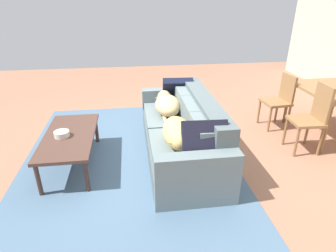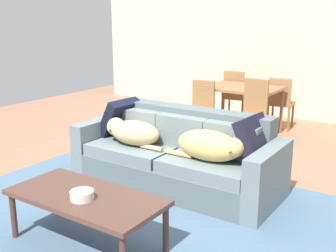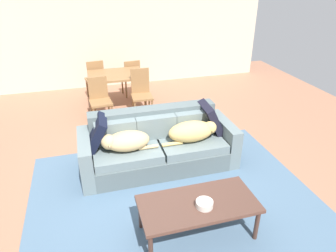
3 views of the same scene
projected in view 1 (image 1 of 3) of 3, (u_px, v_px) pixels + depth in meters
ground_plane at (173, 145)px, 4.22m from camera, size 10.00×10.00×0.00m
area_rug at (129, 157)px, 3.89m from camera, size 3.68×2.79×0.01m
couch at (184, 133)px, 3.85m from camera, size 2.28×0.89×0.83m
dog_on_left_cushion at (167, 104)px, 4.17m from camera, size 0.78×0.37×0.28m
dog_on_right_cushion at (178, 133)px, 3.28m from camera, size 0.84×0.34×0.30m
throw_pillow_by_left_arm at (177, 91)px, 4.50m from camera, size 0.36×0.49×0.47m
throw_pillow_by_right_arm at (205, 143)px, 2.94m from camera, size 0.33×0.49×0.48m
coffee_table at (70, 138)px, 3.56m from camera, size 1.28×0.62×0.45m
bowl_on_coffee_table at (62, 134)px, 3.49m from camera, size 0.18×0.18×0.07m
dining_table at (333, 94)px, 4.24m from camera, size 1.14×0.87×0.76m
dining_chair_near_left at (280, 99)px, 4.61m from camera, size 0.44×0.44×0.88m
dining_chair_near_right at (312, 116)px, 3.87m from camera, size 0.42×0.42×0.97m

